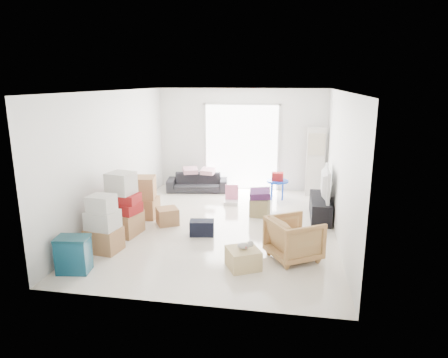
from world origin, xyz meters
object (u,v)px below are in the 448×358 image
kids_table (278,180)px  ac_tower (315,162)px  television (321,194)px  ottoman (260,207)px  tv_console (320,208)px  sofa (197,180)px  storage_bins (73,254)px  armchair (294,237)px  wood_crate (243,258)px

kids_table → ac_tower: bearing=28.3°
television → ottoman: (-1.29, -0.09, -0.33)m
tv_console → sofa: sofa is taller
ac_tower → kids_table: size_ratio=2.62×
tv_console → sofa: 3.53m
sofa → ottoman: bearing=-52.3°
television → storage_bins: television is taller
tv_console → armchair: armchair is taller
television → wood_crate: 2.99m
tv_console → kids_table: kids_table is taller
tv_console → armchair: bearing=-104.3°
armchair → storage_bins: (-3.35, -1.06, -0.10)m
television → sofa: size_ratio=0.71×
television → ottoman: 1.34m
sofa → ottoman: sofa is taller
kids_table → storage_bins: bearing=-122.8°
armchair → ac_tower: bearing=-39.3°
ac_tower → sofa: ac_tower is taller
television → armchair: bearing=167.1°
ac_tower → armchair: (-0.50, -3.98, -0.49)m
television → wood_crate: bearing=154.5°
television → kids_table: size_ratio=1.70×
armchair → wood_crate: armchair is taller
sofa → wood_crate: bearing=-76.2°
tv_console → storage_bins: storage_bins is taller
sofa → tv_console: bearing=-36.7°
sofa → storage_bins: size_ratio=2.80×
armchair → wood_crate: (-0.79, -0.47, -0.23)m
wood_crate → tv_console: bearing=63.1°
tv_console → storage_bins: size_ratio=2.37×
television → armchair: (-0.55, -2.17, -0.14)m
storage_bins → kids_table: kids_table is taller
ac_tower → armchair: 4.04m
tv_console → sofa: (-3.12, 1.66, 0.09)m
ac_tower → sofa: (-3.07, -0.15, -0.56)m
sofa → ottoman: size_ratio=4.04×
television → wood_crate: television is taller
armchair → kids_table: (-0.42, 3.48, 0.09)m
storage_bins → wood_crate: (2.56, 0.59, -0.13)m
kids_table → sofa: bearing=170.8°
sofa → television: bearing=-36.7°
ac_tower → wood_crate: bearing=-106.2°
ac_tower → storage_bins: 6.37m
armchair → kids_table: bearing=-25.1°
ottoman → wood_crate: 2.56m
ac_tower → wood_crate: 4.69m
ac_tower → tv_console: (0.05, -1.81, -0.65)m
ac_tower → tv_console: 1.92m
ac_tower → sofa: bearing=-177.2°
ac_tower → ottoman: size_ratio=4.41×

